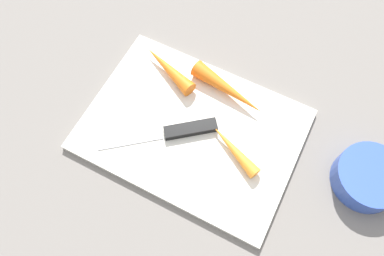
# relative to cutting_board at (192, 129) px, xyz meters

# --- Properties ---
(ground_plane) EXTENTS (1.40, 1.40, 0.00)m
(ground_plane) POSITION_rel_cutting_board_xyz_m (0.00, 0.00, -0.01)
(ground_plane) COLOR slate
(cutting_board) EXTENTS (0.36, 0.26, 0.01)m
(cutting_board) POSITION_rel_cutting_board_xyz_m (0.00, 0.00, 0.00)
(cutting_board) COLOR silver
(cutting_board) RESTS_ON ground_plane
(knife) EXTENTS (0.17, 0.14, 0.01)m
(knife) POSITION_rel_cutting_board_xyz_m (-0.01, -0.01, 0.01)
(knife) COLOR #B7B7BC
(knife) RESTS_ON cutting_board
(carrot_shortest) EXTENTS (0.11, 0.07, 0.02)m
(carrot_shortest) POSITION_rel_cutting_board_xyz_m (0.08, -0.01, 0.02)
(carrot_shortest) COLOR orange
(carrot_shortest) RESTS_ON cutting_board
(carrot_longest) EXTENTS (0.15, 0.06, 0.03)m
(carrot_longest) POSITION_rel_cutting_board_xyz_m (0.03, 0.09, 0.02)
(carrot_longest) COLOR orange
(carrot_longest) RESTS_ON cutting_board
(carrot_medium) EXTENTS (0.12, 0.07, 0.03)m
(carrot_medium) POSITION_rel_cutting_board_xyz_m (-0.09, 0.08, 0.02)
(carrot_medium) COLOR orange
(carrot_medium) RESTS_ON cutting_board
(small_bowl) EXTENTS (0.11, 0.11, 0.04)m
(small_bowl) POSITION_rel_cutting_board_xyz_m (0.29, 0.05, 0.01)
(small_bowl) COLOR #3351B2
(small_bowl) RESTS_ON ground_plane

